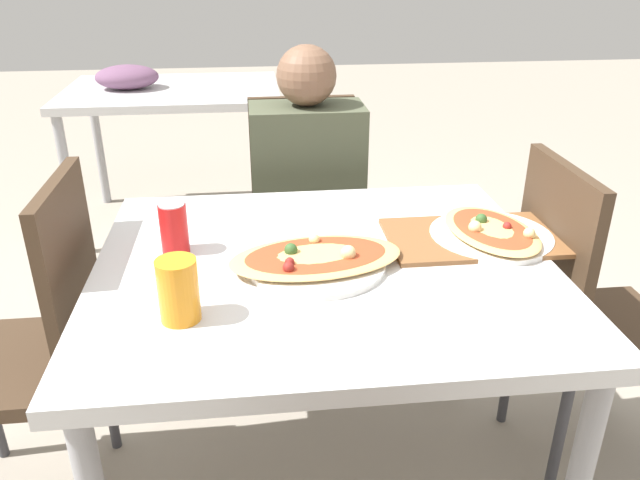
# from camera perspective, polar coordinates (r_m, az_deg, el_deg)

# --- Properties ---
(dining_table) EXTENTS (1.07, 0.93, 0.76)m
(dining_table) POSITION_cam_1_polar(r_m,az_deg,el_deg) (1.50, 0.38, -4.62)
(dining_table) COLOR silver
(dining_table) RESTS_ON ground_plane
(chair_far_seated) EXTENTS (0.40, 0.40, 0.94)m
(chair_far_seated) POSITION_cam_1_polar(r_m,az_deg,el_deg) (2.29, -1.36, 2.12)
(chair_far_seated) COLOR #3F2D1E
(chair_far_seated) RESTS_ON ground_plane
(chair_side_left) EXTENTS (0.40, 0.40, 0.94)m
(chair_side_left) POSITION_cam_1_polar(r_m,az_deg,el_deg) (1.75, -24.41, -8.24)
(chair_side_left) COLOR #3F2D1E
(chair_side_left) RESTS_ON ground_plane
(chair_side_right) EXTENTS (0.40, 0.40, 0.94)m
(chair_side_right) POSITION_cam_1_polar(r_m,az_deg,el_deg) (1.86, 22.79, -5.88)
(chair_side_right) COLOR #3F2D1E
(chair_side_right) RESTS_ON ground_plane
(person_seated) EXTENTS (0.37, 0.24, 1.15)m
(person_seated) POSITION_cam_1_polar(r_m,az_deg,el_deg) (2.12, -1.11, 4.59)
(person_seated) COLOR #2D2D38
(person_seated) RESTS_ON ground_plane
(pizza_main) EXTENTS (0.43, 0.32, 0.06)m
(pizza_main) POSITION_cam_1_polar(r_m,az_deg,el_deg) (1.44, -0.37, -1.75)
(pizza_main) COLOR white
(pizza_main) RESTS_ON dining_table
(soda_can) EXTENTS (0.07, 0.07, 0.12)m
(soda_can) POSITION_cam_1_polar(r_m,az_deg,el_deg) (1.53, -13.21, 1.05)
(soda_can) COLOR red
(soda_can) RESTS_ON dining_table
(drink_glass) EXTENTS (0.08, 0.08, 0.13)m
(drink_glass) POSITION_cam_1_polar(r_m,az_deg,el_deg) (1.25, -12.82, -4.49)
(drink_glass) COLOR orange
(drink_glass) RESTS_ON dining_table
(serving_tray) EXTENTS (0.43, 0.26, 0.01)m
(serving_tray) POSITION_cam_1_polar(r_m,az_deg,el_deg) (1.62, 13.72, 0.23)
(serving_tray) COLOR brown
(serving_tray) RESTS_ON dining_table
(pizza_second) EXTENTS (0.31, 0.35, 0.06)m
(pizza_second) POSITION_cam_1_polar(r_m,az_deg,el_deg) (1.63, 15.38, 0.67)
(pizza_second) COLOR white
(pizza_second) RESTS_ON dining_table
(background_table) EXTENTS (1.10, 0.80, 0.88)m
(background_table) POSITION_cam_1_polar(r_m,az_deg,el_deg) (3.44, -13.96, 12.39)
(background_table) COLOR silver
(background_table) RESTS_ON ground_plane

